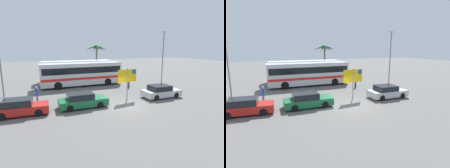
{
  "view_description": "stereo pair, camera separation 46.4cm",
  "coord_description": "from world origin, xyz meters",
  "views": [
    {
      "loc": [
        -7.29,
        -14.17,
        5.29
      ],
      "look_at": [
        0.36,
        3.7,
        1.3
      ],
      "focal_mm": 28.97,
      "sensor_mm": 36.0,
      "label": 1
    },
    {
      "loc": [
        -6.87,
        -14.35,
        5.29
      ],
      "look_at": [
        0.36,
        3.7,
        1.3
      ],
      "focal_mm": 28.97,
      "sensor_mm": 36.0,
      "label": 2
    }
  ],
  "objects": [
    {
      "name": "car_silver",
      "position": [
        4.88,
        1.0,
        0.64
      ],
      "size": [
        4.04,
        1.94,
        1.32
      ],
      "rotation": [
        0.0,
        0.0,
        -0.01
      ],
      "color": "#B7BABF",
      "rests_on": "ground"
    },
    {
      "name": "pedestrian_near_sign",
      "position": [
        -7.32,
        3.97,
        0.95
      ],
      "size": [
        0.32,
        0.32,
        1.63
      ],
      "rotation": [
        0.0,
        0.0,
        6.04
      ],
      "color": "#706656",
      "rests_on": "ground"
    },
    {
      "name": "car_green",
      "position": [
        -3.63,
        1.07,
        0.64
      ],
      "size": [
        4.28,
        1.82,
        1.32
      ],
      "rotation": [
        0.0,
        0.0,
        -0.01
      ],
      "color": "#196638",
      "rests_on": "ground"
    },
    {
      "name": "lamp_post_left_side",
      "position": [
        -10.61,
        7.71,
        3.21
      ],
      "size": [
        0.56,
        0.2,
        5.79
      ],
      "color": "slate",
      "rests_on": "ground"
    },
    {
      "name": "ground",
      "position": [
        0.0,
        0.0,
        0.0
      ],
      "size": [
        120.0,
        120.0,
        0.0
      ],
      "primitive_type": "plane",
      "color": "#605E5B"
    },
    {
      "name": "lamp_post_right_side",
      "position": [
        9.34,
        6.55,
        4.03
      ],
      "size": [
        0.56,
        0.2,
        7.4
      ],
      "color": "slate",
      "rests_on": "ground"
    },
    {
      "name": "bus_front_coach",
      "position": [
        -1.41,
        10.18,
        1.78
      ],
      "size": [
        10.9,
        2.66,
        3.17
      ],
      "color": "silver",
      "rests_on": "ground"
    },
    {
      "name": "car_red",
      "position": [
        -8.58,
        1.11,
        0.63
      ],
      "size": [
        4.16,
        1.92,
        1.32
      ],
      "rotation": [
        0.0,
        0.0,
        -0.07
      ],
      "color": "red",
      "rests_on": "ground"
    },
    {
      "name": "pedestrian_crossing_lot",
      "position": [
        4.06,
        6.68,
        1.02
      ],
      "size": [
        0.32,
        0.32,
        1.72
      ],
      "rotation": [
        0.0,
        0.0,
        3.44
      ],
      "color": "#4C4C51",
      "rests_on": "ground"
    },
    {
      "name": "bus_rear_coach",
      "position": [
        -1.04,
        14.13,
        1.78
      ],
      "size": [
        10.9,
        2.66,
        3.17
      ],
      "color": "white",
      "rests_on": "ground"
    },
    {
      "name": "ferry_sign",
      "position": [
        1.25,
        1.73,
        2.33
      ],
      "size": [
        2.19,
        0.32,
        3.2
      ],
      "rotation": [
        0.0,
        0.0,
        0.12
      ],
      "color": "gray",
      "rests_on": "ground"
    },
    {
      "name": "palm_tree_seaside",
      "position": [
        3.83,
        19.43,
        4.69
      ],
      "size": [
        4.13,
        4.07,
        5.67
      ],
      "color": "brown",
      "rests_on": "ground"
    }
  ]
}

